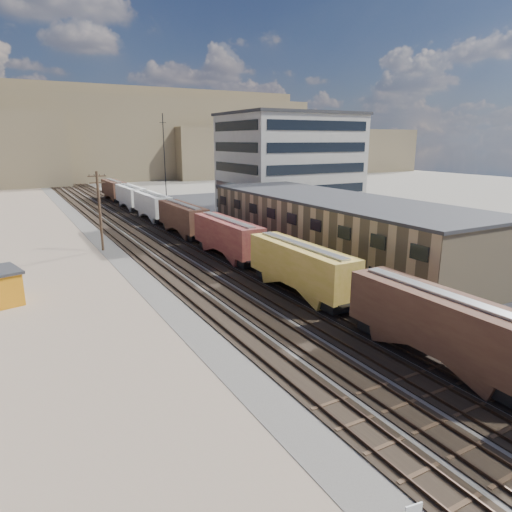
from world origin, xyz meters
TOP-DOWN VIEW (x-y plane):
  - ground at (0.00, 0.00)m, footprint 300.00×300.00m
  - ballast_bed at (0.00, 50.00)m, footprint 18.00×200.00m
  - dirt_yard at (-20.00, 40.00)m, footprint 24.00×180.00m
  - asphalt_lot at (22.00, 35.00)m, footprint 26.00×120.00m
  - rail_tracks at (-0.55, 50.00)m, footprint 11.40×200.00m
  - freight_train at (3.80, 38.45)m, footprint 3.00×119.74m
  - warehouse at (14.98, 25.00)m, footprint 12.40×40.40m
  - office_tower at (27.95, 54.95)m, footprint 22.60×18.60m
  - utility_pole_north at (-8.50, 42.00)m, footprint 2.20×0.32m
  - radio_mast at (6.00, 60.00)m, footprint 1.20×0.16m
  - hills_north at (0.17, 167.92)m, footprint 265.00×80.00m
  - parked_car_blue at (25.37, 43.01)m, footprint 4.37×5.71m
  - parked_car_far at (25.63, 58.03)m, footprint 2.91×4.79m

SIDE VIEW (x-z plane):
  - ground at x=0.00m, z-range 0.00..0.00m
  - dirt_yard at x=-20.00m, z-range 0.00..0.03m
  - asphalt_lot at x=22.00m, z-range 0.00..0.04m
  - ballast_bed at x=0.00m, z-range 0.00..0.06m
  - rail_tracks at x=-0.55m, z-range -0.01..0.23m
  - parked_car_blue at x=25.37m, z-range 0.00..1.44m
  - parked_car_far at x=25.63m, z-range 0.00..1.52m
  - freight_train at x=3.80m, z-range 0.56..5.02m
  - warehouse at x=14.98m, z-range 0.03..7.28m
  - utility_pole_north at x=-8.50m, z-range 0.30..10.30m
  - radio_mast at x=6.00m, z-range 0.12..18.12m
  - office_tower at x=27.95m, z-range 0.04..18.49m
  - hills_north at x=0.17m, z-range -1.90..30.10m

